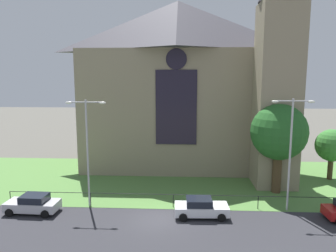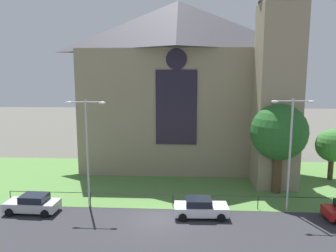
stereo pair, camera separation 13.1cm
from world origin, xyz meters
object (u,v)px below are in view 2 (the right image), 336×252
at_px(parked_car_silver, 33,204).
at_px(church_building, 184,83).
at_px(streetlamp_near, 87,140).
at_px(parked_car_white, 200,208).
at_px(streetlamp_far, 291,142).
at_px(tree_right_far, 332,146).
at_px(tree_right_near, 279,133).

bearing_deg(parked_car_silver, church_building, -126.31).
distance_m(church_building, streetlamp_near, 16.56).
relative_size(parked_car_silver, parked_car_white, 1.00).
relative_size(streetlamp_far, parked_car_silver, 2.18).
distance_m(church_building, tree_right_far, 17.98).
bearing_deg(tree_right_near, streetlamp_near, -166.17).
bearing_deg(streetlamp_near, parked_car_silver, -158.59).
relative_size(tree_right_near, parked_car_white, 1.99).
distance_m(tree_right_near, parked_car_white, 10.75).
height_order(church_building, streetlamp_near, church_building).
xyz_separation_m(tree_right_near, parked_car_silver, (-21.08, -5.80, -5.06)).
bearing_deg(church_building, parked_car_silver, -128.20).
distance_m(streetlamp_near, parked_car_white, 10.80).
height_order(parked_car_silver, parked_car_white, same).
xyz_separation_m(streetlamp_near, parked_car_white, (9.45, -1.66, -4.97)).
bearing_deg(tree_right_near, parked_car_white, -142.06).
distance_m(tree_right_far, parked_car_white, 17.84).
bearing_deg(streetlamp_near, parked_car_white, -9.99).
height_order(streetlamp_far, parked_car_white, streetlamp_far).
relative_size(tree_right_near, streetlamp_far, 0.92).
bearing_deg(church_building, tree_right_near, -47.05).
bearing_deg(parked_car_silver, tree_right_near, -162.75).
height_order(tree_right_far, parked_car_silver, tree_right_far).
height_order(church_building, tree_right_near, church_building).
bearing_deg(tree_right_near, tree_right_far, 31.89).
height_order(streetlamp_near, parked_car_silver, streetlamp_near).
xyz_separation_m(streetlamp_far, parked_car_white, (-7.23, -1.66, -5.06)).
height_order(church_building, tree_right_far, church_building).
relative_size(church_building, streetlamp_far, 2.80).
distance_m(church_building, streetlamp_far, 16.90).
height_order(streetlamp_near, streetlamp_far, streetlamp_far).
distance_m(streetlamp_far, parked_car_silver, 21.50).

